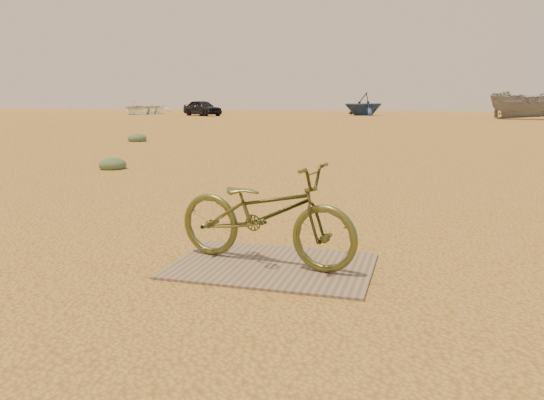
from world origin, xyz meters
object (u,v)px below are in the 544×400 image
(boat_far_left, at_px, (363,104))
(boat_near_left, at_px, (142,107))
(car, at_px, (202,108))
(boat_mid_right, at_px, (531,105))
(plywood_board, at_px, (272,266))
(bicycle, at_px, (265,213))

(boat_far_left, bearing_deg, boat_near_left, -127.99)
(car, xyz_separation_m, boat_near_left, (-7.32, 3.11, -0.04))
(boat_near_left, xyz_separation_m, boat_far_left, (19.90, 1.71, 0.37))
(car, distance_m, boat_far_left, 13.48)
(boat_far_left, relative_size, boat_mid_right, 0.71)
(plywood_board, height_order, boat_far_left, boat_far_left)
(bicycle, height_order, boat_near_left, boat_near_left)
(plywood_board, xyz_separation_m, boat_near_left, (-23.88, 39.84, 0.59))
(car, relative_size, boat_mid_right, 0.73)
(plywood_board, height_order, boat_near_left, boat_near_left)
(plywood_board, distance_m, bicycle, 0.44)
(bicycle, relative_size, car, 0.43)
(plywood_board, bearing_deg, bicycle, 154.28)
(boat_mid_right, bearing_deg, boat_near_left, 90.34)
(boat_far_left, distance_m, boat_mid_right, 13.24)
(boat_near_left, relative_size, boat_mid_right, 1.13)
(bicycle, distance_m, car, 40.22)
(boat_mid_right, bearing_deg, bicycle, 175.15)
(bicycle, height_order, boat_far_left, boat_far_left)
(car, bearing_deg, boat_far_left, -39.24)
(bicycle, height_order, boat_mid_right, boat_mid_right)
(boat_near_left, height_order, boat_far_left, boat_far_left)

